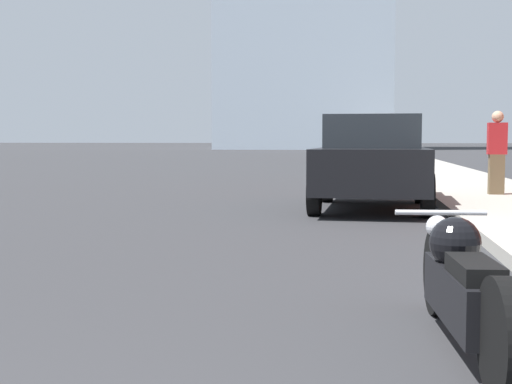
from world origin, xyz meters
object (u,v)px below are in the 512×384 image
parked_car_green (368,146)px  pedestrian (497,152)px  parked_car_black (372,161)px  parked_car_white (370,149)px  parked_car_red (360,144)px  motorcycle (462,285)px

parked_car_green → pedestrian: pedestrian is taller
parked_car_black → pedestrian: size_ratio=2.56×
parked_car_black → parked_car_green: 23.68m
parked_car_white → parked_car_red: (-0.26, 22.84, -0.02)m
motorcycle → parked_car_white: parked_car_white is taller
parked_car_black → pedestrian: bearing=38.5°
parked_car_green → parked_car_red: bearing=88.4°
parked_car_red → pedestrian: 32.46m
parked_car_red → motorcycle: bearing=-93.3°
parked_car_green → parked_car_red: 10.48m
parked_car_white → pedestrian: 9.79m
parked_car_black → parked_car_green: (0.23, 23.68, 0.01)m
parked_car_black → motorcycle: bearing=-85.2°
parked_car_red → parked_car_green: bearing=-92.1°
parked_car_black → pedestrian: pedestrian is taller
parked_car_green → parked_car_white: bearing=-93.8°
motorcycle → parked_car_black: (-0.37, 8.40, 0.47)m
parked_car_green → parked_car_red: parked_car_green is taller
parked_car_white → parked_car_green: size_ratio=1.03×
parked_car_black → parked_car_red: size_ratio=0.93×
motorcycle → parked_car_green: parked_car_green is taller
parked_car_green → pedestrian: size_ratio=2.49×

